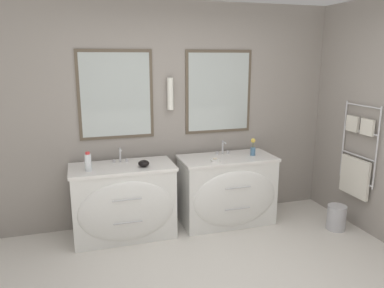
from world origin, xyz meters
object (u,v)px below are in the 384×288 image
(vanity_left, at_px, (124,202))
(flower_vase, at_px, (253,148))
(vanity_right, at_px, (228,190))
(waste_bin, at_px, (336,217))
(toiletry_bottle, at_px, (88,162))
(amenity_bowl, at_px, (144,163))

(vanity_left, distance_m, flower_vase, 1.63)
(vanity_right, distance_m, waste_bin, 1.30)
(flower_vase, relative_size, waste_bin, 0.71)
(toiletry_bottle, bearing_deg, flower_vase, 2.11)
(vanity_left, bearing_deg, flower_vase, 0.53)
(vanity_left, height_order, vanity_right, same)
(vanity_left, height_order, toiletry_bottle, toiletry_bottle)
(vanity_left, distance_m, waste_bin, 2.46)
(vanity_left, xyz_separation_m, vanity_right, (1.23, 0.00, 0.00))
(toiletry_bottle, bearing_deg, amenity_bowl, -1.85)
(vanity_left, xyz_separation_m, waste_bin, (2.38, -0.55, -0.26))
(vanity_right, height_order, flower_vase, flower_vase)
(amenity_bowl, relative_size, waste_bin, 0.41)
(toiletry_bottle, bearing_deg, vanity_right, 2.02)
(toiletry_bottle, distance_m, waste_bin, 2.88)
(vanity_left, bearing_deg, toiletry_bottle, -171.02)
(vanity_left, distance_m, toiletry_bottle, 0.62)
(vanity_right, xyz_separation_m, amenity_bowl, (-1.01, -0.07, 0.44))
(vanity_right, bearing_deg, toiletry_bottle, -177.98)
(toiletry_bottle, relative_size, flower_vase, 0.97)
(vanity_left, height_order, waste_bin, vanity_left)
(toiletry_bottle, distance_m, amenity_bowl, 0.58)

